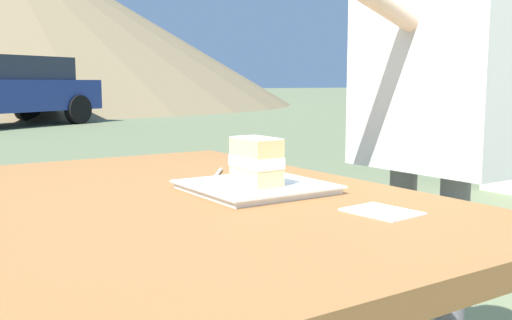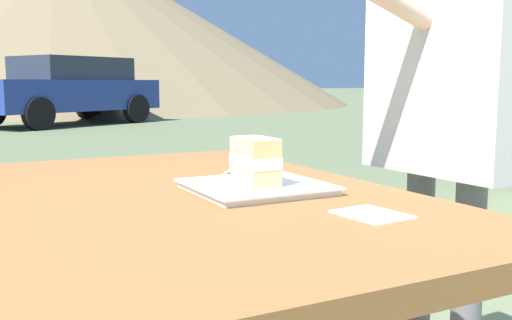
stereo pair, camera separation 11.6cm
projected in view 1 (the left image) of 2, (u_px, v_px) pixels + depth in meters
The scene contains 7 objects.
patio_table at pixel (143, 255), 1.11m from camera, with size 1.23×0.98×0.77m.
dessert_plate at pixel (256, 187), 1.17m from camera, with size 0.26×0.26×0.02m.
cake_slice at pixel (256, 161), 1.15m from camera, with size 0.10×0.07×0.09m.
dessert_fork at pixel (216, 175), 1.34m from camera, with size 0.15×0.11×0.01m.
paper_napkin at pixel (382, 212), 0.98m from camera, with size 0.12×0.10×0.00m.
diner_person at pixel (432, 69), 1.44m from camera, with size 0.42×0.55×1.53m.
parked_car_near at pixel (5, 89), 13.19m from camera, with size 3.62×4.65×1.57m.
Camera 1 is at (-1.02, 0.42, 0.99)m, focal length 41.26 mm.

